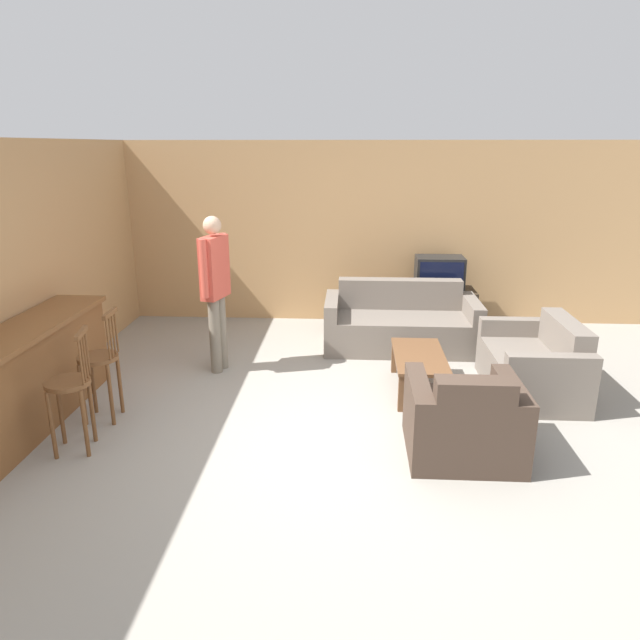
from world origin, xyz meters
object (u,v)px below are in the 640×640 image
Objects in this scene: armchair_near at (464,422)px; tv at (439,273)px; couch_far at (400,325)px; tv_unit at (437,309)px; bar_chair_near at (71,391)px; bar_chair_mid at (100,365)px; loveseat_right at (535,366)px; coffee_table at (419,360)px; person_by_window at (215,285)px.

armchair_near is 3.56m from tv.
couch_far is at bearing 96.73° from armchair_near.
tv is (0.00, -0.00, 0.52)m from tv_unit.
bar_chair_near is 0.59m from bar_chair_mid.
couch_far is 1.89m from loveseat_right.
tv_unit is at bearing 77.32° from coffee_table.
tv_unit is 0.52m from tv.
couch_far is at bearing -125.76° from tv_unit.
person_by_window is (-2.18, -0.92, 0.73)m from couch_far.
bar_chair_near reaches higher than couch_far.
couch_far is 1.12m from tv.
bar_chair_mid reaches higher than tv_unit.
couch_far is 2.72m from armchair_near.
tv_unit is at bearing 32.10° from person_by_window.
bar_chair_mid is at bearing -122.04° from person_by_window.
couch_far is at bearing 36.63° from bar_chair_mid.
couch_far reaches higher than armchair_near.
tv reaches higher than couch_far.
bar_chair_near is 0.81× the size of loveseat_right.
person_by_window reaches higher than loveseat_right.
person_by_window is at bearing 172.80° from loveseat_right.
armchair_near is at bearing -8.25° from bar_chair_mid.
bar_chair_near and bar_chair_mid have the same top height.
tv is (0.50, 2.20, 0.46)m from coffee_table.
bar_chair_mid is 1.16× the size of armchair_near.
person_by_window reaches higher than tv.
tv is (0.58, 0.81, 0.51)m from couch_far.
person_by_window reaches higher than couch_far.
armchair_near is at bearing -94.29° from tv_unit.
bar_chair_near is 4.55m from loveseat_right.
coffee_table is at bearing -86.41° from couch_far.
person_by_window is (-2.76, -1.73, 0.22)m from tv.
coffee_table is at bearing 24.76° from bar_chair_near.
tv_unit is (0.58, 0.81, -0.01)m from couch_far.
couch_far is (2.99, 2.81, -0.25)m from bar_chair_near.
tv is (3.58, 3.03, 0.26)m from bar_chair_mid.
bar_chair_near is 5.10m from tv.
bar_chair_mid reaches higher than coffee_table.
armchair_near is at bearing -94.30° from tv.
loveseat_right is at bearing 53.67° from armchair_near.
couch_far is 1.89× the size of tv_unit.
bar_chair_mid is 1.63× the size of tv.
tv is (-0.72, 2.17, 0.51)m from loveseat_right.
tv is at bearing 54.14° from couch_far.
loveseat_right is 1.22m from coffee_table.
coffee_table is at bearing -11.76° from person_by_window.
loveseat_right is (4.30, 0.86, -0.25)m from bar_chair_mid.
bar_chair_mid reaches higher than loveseat_right.
loveseat_right is 2.02× the size of tv.
bar_chair_near is 0.98× the size of coffee_table.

